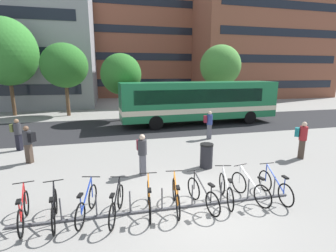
{
  "coord_description": "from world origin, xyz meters",
  "views": [
    {
      "loc": [
        -2.45,
        -6.24,
        3.9
      ],
      "look_at": [
        0.32,
        5.1,
        1.34
      ],
      "focal_mm": 26.12,
      "sensor_mm": 36.0,
      "label": 1
    }
  ],
  "objects_px": {
    "parked_bicycle_white_8": "(250,188)",
    "trash_bin": "(206,156)",
    "parked_bicycle_black_3": "(117,205)",
    "parked_bicycle_black_1": "(54,210)",
    "street_tree_2": "(121,74)",
    "commuter_maroon_pack_4": "(142,152)",
    "commuter_teal_pack_2": "(302,137)",
    "commuter_black_pack_0": "(28,142)",
    "parked_bicycle_blue_2": "(87,205)",
    "parked_bicycle_orange_4": "(149,200)",
    "parked_bicycle_orange_5": "(176,197)",
    "parked_bicycle_white_7": "(226,190)",
    "parked_bicycle_blue_9": "(275,187)",
    "commuter_maroon_pack_1": "(209,123)",
    "street_tree_0": "(220,66)",
    "street_tree_1": "(65,66)",
    "commuter_olive_pack_3": "(17,132)",
    "parked_bicycle_black_6": "(203,195)",
    "city_bus": "(200,101)",
    "parked_bicycle_red_0": "(23,212)",
    "street_tree_3": "(7,52)"
  },
  "relations": [
    {
      "from": "parked_bicycle_orange_4",
      "to": "parked_bicycle_orange_5",
      "type": "relative_size",
      "value": 1.0
    },
    {
      "from": "parked_bicycle_white_8",
      "to": "commuter_teal_pack_2",
      "type": "height_order",
      "value": "commuter_teal_pack_2"
    },
    {
      "from": "street_tree_1",
      "to": "street_tree_3",
      "type": "relative_size",
      "value": 0.75
    },
    {
      "from": "commuter_black_pack_0",
      "to": "commuter_maroon_pack_1",
      "type": "distance_m",
      "value": 9.39
    },
    {
      "from": "parked_bicycle_black_1",
      "to": "parked_bicycle_orange_4",
      "type": "xyz_separation_m",
      "value": [
        2.5,
        -0.08,
        0.0
      ]
    },
    {
      "from": "parked_bicycle_blue_9",
      "to": "street_tree_2",
      "type": "xyz_separation_m",
      "value": [
        -3.88,
        14.26,
        3.36
      ]
    },
    {
      "from": "commuter_maroon_pack_1",
      "to": "street_tree_0",
      "type": "xyz_separation_m",
      "value": [
        6.19,
        11.78,
        3.62
      ]
    },
    {
      "from": "parked_bicycle_black_3",
      "to": "parked_bicycle_black_1",
      "type": "bearing_deg",
      "value": 99.11
    },
    {
      "from": "commuter_black_pack_0",
      "to": "commuter_olive_pack_3",
      "type": "xyz_separation_m",
      "value": [
        -1.09,
        2.11,
        -0.02
      ]
    },
    {
      "from": "city_bus",
      "to": "parked_bicycle_black_6",
      "type": "bearing_deg",
      "value": -112.77
    },
    {
      "from": "parked_bicycle_orange_5",
      "to": "commuter_black_pack_0",
      "type": "relative_size",
      "value": 1.03
    },
    {
      "from": "parked_bicycle_orange_4",
      "to": "street_tree_0",
      "type": "xyz_separation_m",
      "value": [
        10.94,
        18.73,
        4.22
      ]
    },
    {
      "from": "parked_bicycle_blue_9",
      "to": "commuter_olive_pack_3",
      "type": "bearing_deg",
      "value": 53.08
    },
    {
      "from": "street_tree_1",
      "to": "parked_bicycle_black_1",
      "type": "bearing_deg",
      "value": -83.15
    },
    {
      "from": "commuter_black_pack_0",
      "to": "street_tree_1",
      "type": "relative_size",
      "value": 0.26
    },
    {
      "from": "parked_bicycle_blue_2",
      "to": "commuter_maroon_pack_1",
      "type": "relative_size",
      "value": 0.99
    },
    {
      "from": "parked_bicycle_orange_4",
      "to": "parked_bicycle_white_7",
      "type": "distance_m",
      "value": 2.39
    },
    {
      "from": "parked_bicycle_blue_9",
      "to": "trash_bin",
      "type": "bearing_deg",
      "value": 21.67
    },
    {
      "from": "parked_bicycle_black_6",
      "to": "commuter_teal_pack_2",
      "type": "height_order",
      "value": "commuter_teal_pack_2"
    },
    {
      "from": "parked_bicycle_blue_9",
      "to": "trash_bin",
      "type": "distance_m",
      "value": 3.12
    },
    {
      "from": "parked_bicycle_red_0",
      "to": "parked_bicycle_blue_2",
      "type": "relative_size",
      "value": 1.02
    },
    {
      "from": "commuter_teal_pack_2",
      "to": "street_tree_2",
      "type": "height_order",
      "value": "street_tree_2"
    },
    {
      "from": "parked_bicycle_red_0",
      "to": "parked_bicycle_black_3",
      "type": "relative_size",
      "value": 1.02
    },
    {
      "from": "parked_bicycle_orange_5",
      "to": "parked_bicycle_white_7",
      "type": "xyz_separation_m",
      "value": [
        1.6,
        0.05,
        0.0
      ]
    },
    {
      "from": "commuter_teal_pack_2",
      "to": "street_tree_2",
      "type": "bearing_deg",
      "value": 167.9
    },
    {
      "from": "parked_bicycle_orange_5",
      "to": "parked_bicycle_black_6",
      "type": "bearing_deg",
      "value": -86.63
    },
    {
      "from": "parked_bicycle_blue_2",
      "to": "parked_bicycle_orange_4",
      "type": "height_order",
      "value": "same"
    },
    {
      "from": "parked_bicycle_orange_5",
      "to": "commuter_maroon_pack_4",
      "type": "relative_size",
      "value": 1.05
    },
    {
      "from": "commuter_maroon_pack_4",
      "to": "trash_bin",
      "type": "distance_m",
      "value": 2.72
    },
    {
      "from": "parked_bicycle_orange_4",
      "to": "commuter_black_pack_0",
      "type": "xyz_separation_m",
      "value": [
        -4.45,
        5.09,
        0.58
      ]
    },
    {
      "from": "parked_bicycle_orange_4",
      "to": "parked_bicycle_blue_9",
      "type": "bearing_deg",
      "value": -85.1
    },
    {
      "from": "parked_bicycle_white_8",
      "to": "street_tree_1",
      "type": "bearing_deg",
      "value": 12.14
    },
    {
      "from": "trash_bin",
      "to": "street_tree_0",
      "type": "relative_size",
      "value": 0.15
    },
    {
      "from": "commuter_maroon_pack_1",
      "to": "street_tree_3",
      "type": "height_order",
      "value": "street_tree_3"
    },
    {
      "from": "parked_bicycle_white_8",
      "to": "trash_bin",
      "type": "relative_size",
      "value": 1.65
    },
    {
      "from": "parked_bicycle_black_1",
      "to": "commuter_maroon_pack_1",
      "type": "distance_m",
      "value": 10.01
    },
    {
      "from": "parked_bicycle_black_3",
      "to": "street_tree_0",
      "type": "bearing_deg",
      "value": -17.7
    },
    {
      "from": "parked_bicycle_black_3",
      "to": "commuter_black_pack_0",
      "type": "bearing_deg",
      "value": 49.05
    },
    {
      "from": "commuter_maroon_pack_1",
      "to": "commuter_olive_pack_3",
      "type": "xyz_separation_m",
      "value": [
        -10.3,
        0.25,
        -0.03
      ]
    },
    {
      "from": "street_tree_0",
      "to": "parked_bicycle_black_6",
      "type": "bearing_deg",
      "value": -116.44
    },
    {
      "from": "parked_bicycle_white_7",
      "to": "street_tree_2",
      "type": "bearing_deg",
      "value": 21.91
    },
    {
      "from": "parked_bicycle_black_1",
      "to": "commuter_maroon_pack_1",
      "type": "bearing_deg",
      "value": -54.24
    },
    {
      "from": "parked_bicycle_white_7",
      "to": "commuter_maroon_pack_4",
      "type": "relative_size",
      "value": 1.04
    },
    {
      "from": "street_tree_0",
      "to": "parked_bicycle_blue_2",
      "type": "bearing_deg",
      "value": -124.19
    },
    {
      "from": "parked_bicycle_orange_4",
      "to": "parked_bicycle_orange_5",
      "type": "bearing_deg",
      "value": -85.38
    },
    {
      "from": "parked_bicycle_orange_4",
      "to": "city_bus",
      "type": "bearing_deg",
      "value": -20.36
    },
    {
      "from": "city_bus",
      "to": "street_tree_2",
      "type": "height_order",
      "value": "street_tree_2"
    },
    {
      "from": "parked_bicycle_white_8",
      "to": "commuter_maroon_pack_1",
      "type": "bearing_deg",
      "value": -24.32
    },
    {
      "from": "street_tree_2",
      "to": "commuter_maroon_pack_4",
      "type": "bearing_deg",
      "value": -89.65
    },
    {
      "from": "parked_bicycle_blue_2",
      "to": "parked_bicycle_black_3",
      "type": "relative_size",
      "value": 1.0
    }
  ]
}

